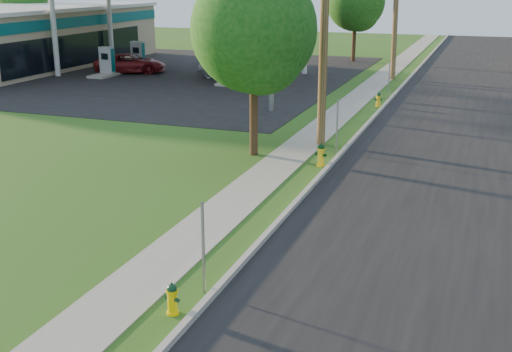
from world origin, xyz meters
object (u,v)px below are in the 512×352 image
Objects in this scene: hydrant_mid at (321,155)px; car_silver at (232,67)px; tree_verge at (256,35)px; tree_back at (25,2)px; utility_pole_far at (396,2)px; tree_lot at (357,4)px; hydrant_far at (378,100)px; car_red at (130,63)px; fuel_pump_sw at (138,58)px; hydrant_near at (172,299)px; fuel_pump_se at (256,64)px; utility_pole_mid at (325,14)px; fuel_pump_ne at (234,71)px; fuel_pump_nw at (107,65)px.

car_silver is at bearing 120.88° from hydrant_mid.
tree_back is (-29.33, 24.09, -0.08)m from tree_verge.
car_silver is at bearing 114.86° from tree_verge.
tree_lot is at bearing 116.89° from utility_pole_far.
car_red reaches higher than hydrant_far.
fuel_pump_sw reaches higher than hydrant_mid.
utility_pole_far is 14.33× the size of hydrant_near.
hydrant_near is at bearing -170.53° from car_red.
fuel_pump_se reaches higher than car_silver.
fuel_pump_se is 32.25m from hydrant_near.
car_silver is at bearing -113.34° from car_red.
car_silver is (-10.45, 6.07, 0.40)m from hydrant_far.
fuel_pump_se reaches higher than hydrant_mid.
utility_pole_mid reaches higher than car_red.
fuel_pump_ne is 14.38m from tree_lot.
utility_pole_far is 2.13× the size of car_silver.
utility_pole_mid reaches higher than fuel_pump_sw.
fuel_pump_ne is at bearing 124.40° from utility_pole_mid.
tree_back is 8.08× the size of hydrant_mid.
tree_back is (-31.18, 21.75, -0.70)m from utility_pole_mid.
utility_pole_far is 10.55m from hydrant_far.
car_silver is at bearing 109.98° from hydrant_near.
tree_verge reaches higher than fuel_pump_ne.
fuel_pump_se is 0.48× the size of tree_back.
utility_pole_mid reaches higher than utility_pole_far.
car_red is at bearing 132.04° from tree_verge.
car_silver is at bearing -115.77° from tree_lot.
fuel_pump_ne is at bearing -23.96° from fuel_pump_sw.
car_red reaches higher than hydrant_mid.
tree_verge is (-1.85, -2.33, -0.62)m from utility_pole_mid.
utility_pole_far is at bearing -60.46° from car_silver.
tree_lot reaches higher than fuel_pump_sw.
fuel_pump_nw is (-17.90, -5.00, -4.08)m from utility_pole_far.
hydrant_far is (0.15, 22.26, 0.04)m from hydrant_near.
tree_lot is at bearing 98.92° from utility_pole_mid.
fuel_pump_nw is 0.72× the size of car_silver.
hydrant_far is (18.68, -4.54, -0.36)m from fuel_pump_nw.
utility_pole_mid is at bearing 104.55° from hydrant_mid.
utility_pole_far reaches higher than car_silver.
fuel_pump_nw is at bearing -33.40° from tree_back.
hydrant_far is (4.87, -17.61, -3.96)m from tree_lot.
utility_pole_far is 1.44× the size of tree_back.
fuel_pump_se is 22.10m from hydrant_mid.
tree_back is (-27.09, -4.31, -0.07)m from tree_lot.
tree_lot is at bearing 9.04° from tree_back.
utility_pole_mid is 1.48× the size of tree_back.
fuel_pump_nw is at bearing 132.52° from car_red.
fuel_pump_nw is 16.29m from tree_back.
fuel_pump_se is 12.92m from hydrant_far.
tree_verge is 37.95m from tree_back.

